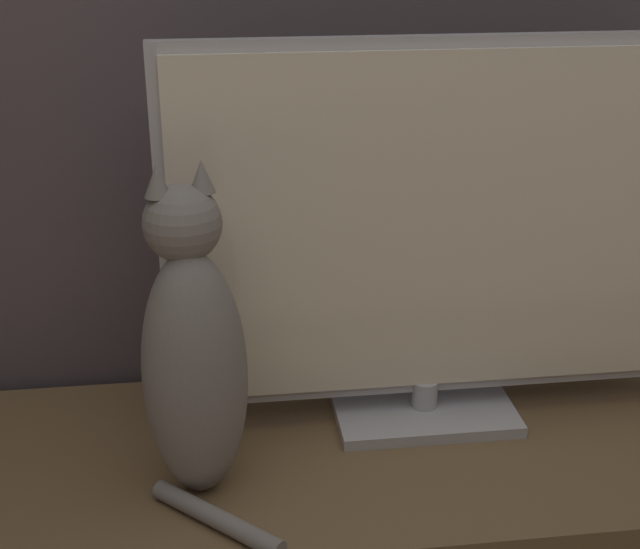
% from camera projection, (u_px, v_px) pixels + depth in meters
% --- Properties ---
extents(tv, '(0.85, 0.18, 0.64)m').
position_uv_depth(tv, '(432.00, 239.00, 1.41)').
color(tv, '#B7B7BC').
rests_on(tv, tv_stand).
extents(cat, '(0.20, 0.28, 0.50)m').
position_uv_depth(cat, '(193.00, 357.00, 1.26)').
color(cat, gray).
rests_on(cat, tv_stand).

